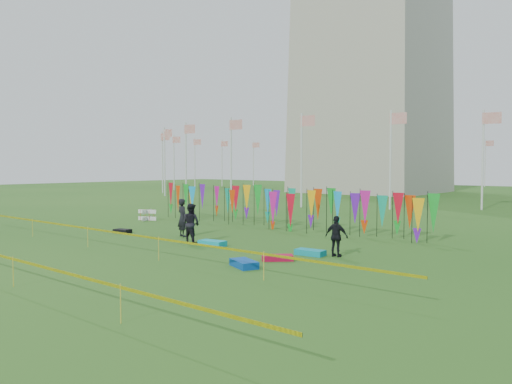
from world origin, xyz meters
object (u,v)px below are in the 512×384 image
Objects in this scene: kite_bag_blue at (244,264)px; kite_bag_black at (122,231)px; kite_bag_red at (277,258)px; person_left at (183,218)px; kite_bag_turquoise at (212,243)px; person_mid at (191,223)px; kite_bag_teal at (310,252)px; box_kite at (147,215)px; person_right at (337,236)px.

kite_bag_black is (-10.76, 2.57, -0.02)m from kite_bag_blue.
person_left is at bearing 165.21° from kite_bag_red.
kite_bag_red is (4.27, -0.86, -0.01)m from kite_bag_turquoise.
person_left is 2.23m from person_mid.
kite_bag_red is at bearing -179.16° from person_left.
kite_bag_blue is 3.46m from kite_bag_teal.
kite_bag_black is (3.85, -4.59, -0.26)m from box_kite.
person_right is 4.11m from kite_bag_blue.
kite_bag_teal is at bearing -166.30° from person_left.
person_left is 8.75m from person_right.
kite_bag_blue is at bearing -13.42° from kite_bag_black.
kite_bag_red is at bearing 167.44° from person_mid.
person_mid reaches higher than box_kite.
person_left is (7.30, -3.47, 0.59)m from box_kite.
kite_bag_black is at bearing 166.58° from kite_bag_blue.
person_right is (16.05, -3.37, 0.44)m from box_kite.
person_right is at bearing -173.88° from person_mid.
person_right is at bearing -11.85° from box_kite.
box_kite is at bearing 156.41° from kite_bag_turquoise.
kite_bag_teal is (-0.97, -0.37, -0.69)m from person_right.
person_mid is at bearing -0.65° from kite_bag_black.
person_mid is (1.89, -1.18, -0.04)m from person_left.
person_left is 8.23m from kite_bag_blue.
box_kite is 0.61× the size of kite_bag_blue.
person_right reaches higher than box_kite.
kite_bag_red is (14.75, -5.44, -0.25)m from box_kite.
kite_bag_blue is (-1.44, -3.79, -0.67)m from person_right.
kite_bag_turquoise is at bearing 147.93° from kite_bag_blue.
person_mid is at bearing 171.94° from kite_bag_red.
person_right is (8.75, 0.10, -0.15)m from person_left.
person_left is at bearing 178.07° from kite_bag_teal.
person_left reaches higher than person_mid.
box_kite is at bearing 166.09° from kite_bag_teal.
kite_bag_turquoise is at bearing -23.59° from box_kite.
box_kite is 0.81× the size of kite_bag_black.
person_right reaches higher than kite_bag_red.
person_mid is at bearing 155.14° from kite_bag_blue.
kite_bag_blue is at bearing -32.07° from kite_bag_turquoise.
kite_bag_teal reaches higher than kite_bag_red.
person_right reaches higher than kite_bag_blue.
kite_bag_turquoise is (-5.56, -1.21, -0.68)m from person_right.
person_right reaches higher than kite_bag_black.
box_kite is 0.45× the size of person_right.
person_left is at bearing -25.44° from box_kite.
kite_bag_black is (-6.64, -0.01, -0.02)m from kite_bag_turquoise.
person_left is 7.83m from kite_bag_teal.
box_kite is at bearing 153.88° from kite_bag_blue.
person_left is 3.48m from kite_bag_turquoise.
kite_bag_black is (-3.45, -1.12, -0.85)m from person_left.
person_right is at bearing 5.73° from kite_bag_black.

